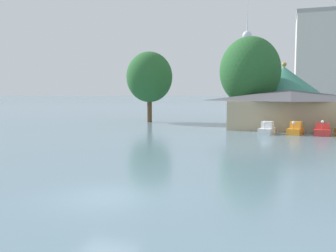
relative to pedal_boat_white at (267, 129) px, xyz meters
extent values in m
plane|color=slate|center=(-5.45, -27.43, -0.53)|extent=(2000.00, 2000.00, 0.00)
cube|color=white|center=(-0.02, -0.09, -0.21)|extent=(1.81, 2.88, 0.64)
cube|color=white|center=(0.04, 0.24, 0.47)|extent=(1.35, 1.39, 0.71)
cylinder|color=white|center=(-0.21, -1.14, 0.35)|extent=(0.14, 0.14, 0.48)
sphere|color=white|center=(-0.21, -1.14, 0.73)|extent=(0.28, 0.28, 0.28)
cube|color=orange|center=(2.96, 0.32, -0.20)|extent=(1.90, 2.63, 0.65)
cube|color=gold|center=(3.04, 0.61, 0.49)|extent=(1.38, 1.32, 0.74)
cylinder|color=orange|center=(2.73, -0.59, 0.37)|extent=(0.14, 0.14, 0.51)
sphere|color=white|center=(2.73, -0.59, 0.79)|extent=(0.33, 0.33, 0.33)
cube|color=red|center=(5.67, 0.32, -0.19)|extent=(1.91, 2.81, 0.68)
cube|color=#E8423C|center=(5.71, 0.65, 0.46)|extent=(1.51, 1.34, 0.63)
cylinder|color=red|center=(5.55, -0.73, 0.50)|extent=(0.14, 0.14, 0.70)
sphere|color=white|center=(5.55, -0.73, 1.00)|extent=(0.30, 0.30, 0.30)
cube|color=tan|center=(2.46, 6.16, 1.23)|extent=(14.52, 7.13, 3.52)
pyramid|color=#4C4C51|center=(2.46, 6.16, 3.68)|extent=(15.68, 8.20, 1.37)
cylinder|color=#993328|center=(1.65, 15.98, 1.73)|extent=(7.81, 7.81, 4.53)
cone|color=#387F6B|center=(1.65, 15.98, 5.93)|extent=(10.31, 10.31, 3.85)
sphere|color=#B7993D|center=(1.65, 15.98, 8.20)|extent=(0.70, 0.70, 0.70)
cylinder|color=brown|center=(-18.11, 11.70, 1.02)|extent=(0.73, 0.73, 3.10)
ellipsoid|color=#28602D|center=(-18.11, 11.70, 6.45)|extent=(7.08, 7.08, 7.74)
cylinder|color=brown|center=(-2.83, 10.41, 0.86)|extent=(0.67, 0.67, 2.77)
ellipsoid|color=#28602D|center=(-2.83, 10.41, 6.97)|extent=(8.31, 8.31, 9.46)
cube|color=beige|center=(14.85, 72.19, 12.67)|extent=(20.17, 13.43, 26.40)
cube|color=#999993|center=(14.85, 72.19, 26.37)|extent=(20.58, 13.70, 1.00)
cone|color=silver|center=(-36.82, 360.90, 48.65)|extent=(5.59, 5.59, 98.36)
sphere|color=silver|center=(-36.82, 360.90, 66.34)|extent=(9.97, 9.97, 9.97)
camera|label=1|loc=(1.58, -40.82, 3.84)|focal=38.62mm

